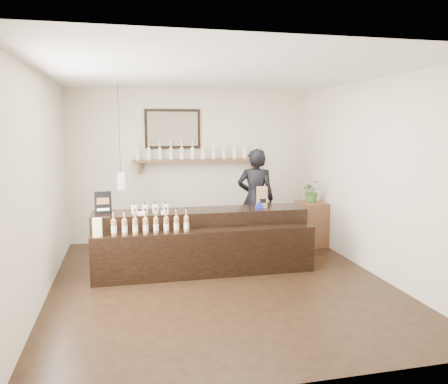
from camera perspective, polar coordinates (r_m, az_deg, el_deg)
ground at (r=6.15m, az=-0.50°, el=-11.67°), size 5.00×5.00×0.00m
room_shell at (r=5.78m, az=-0.52°, el=4.37°), size 5.00×5.00×5.00m
back_wall_decor at (r=8.09m, az=-5.19°, el=5.91°), size 2.66×0.96×1.69m
counter at (r=6.54m, az=-2.89°, el=-6.58°), size 3.18×0.88×1.04m
promo_sign at (r=6.43m, az=-15.52°, el=-1.38°), size 0.23×0.04×0.33m
paper_bag at (r=6.72m, az=4.98°, el=-0.69°), size 0.16×0.12×0.32m
tape_dispenser at (r=6.68m, az=4.61°, el=-1.82°), size 0.12×0.05×0.10m
side_cabinet at (r=8.01m, az=11.30°, el=-4.08°), size 0.47×0.60×0.79m
potted_plant at (r=7.90m, az=11.43°, el=0.12°), size 0.37×0.32×0.39m
shopkeeper at (r=7.60m, az=4.16°, el=-0.05°), size 0.83×0.67×1.98m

